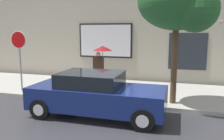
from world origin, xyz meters
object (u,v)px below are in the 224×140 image
at_px(parked_car, 96,95).
at_px(street_tree, 181,3).
at_px(stop_sign, 19,49).
at_px(pedestrian_with_umbrella, 101,55).

relative_size(parked_car, street_tree, 0.94).
bearing_deg(stop_sign, street_tree, 0.18).
bearing_deg(street_tree, pedestrian_with_umbrella, 152.28).
distance_m(pedestrian_with_umbrella, street_tree, 4.36).
relative_size(pedestrian_with_umbrella, street_tree, 0.41).
xyz_separation_m(pedestrian_with_umbrella, street_tree, (3.43, -1.80, 2.00)).
bearing_deg(street_tree, parked_car, -147.68).
xyz_separation_m(pedestrian_with_umbrella, stop_sign, (-2.99, -1.82, 0.35)).
bearing_deg(pedestrian_with_umbrella, parked_car, -73.48).
distance_m(street_tree, stop_sign, 6.63).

